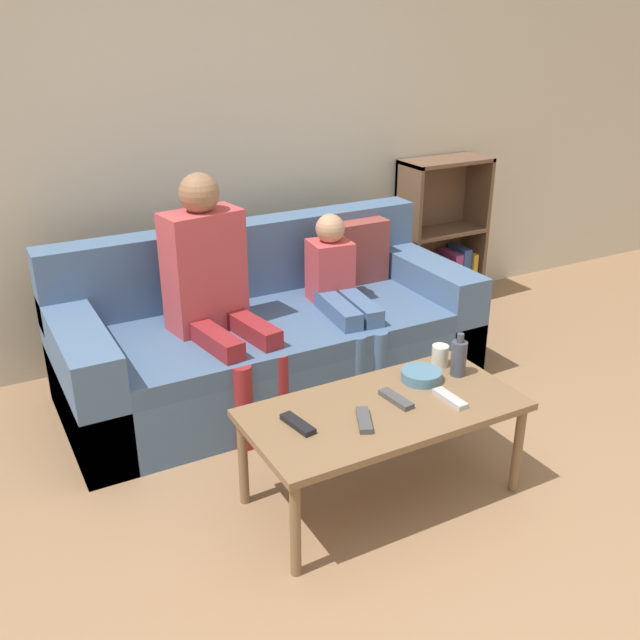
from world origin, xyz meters
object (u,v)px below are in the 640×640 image
(person_adult, at_px, (213,282))
(person_child, at_px, (342,295))
(snack_bowl, at_px, (421,375))
(cup_near, at_px, (440,356))
(bookshelf, at_px, (437,252))
(tv_remote_0, at_px, (450,399))
(couch, at_px, (270,338))
(tv_remote_1, at_px, (364,420))
(tv_remote_2, at_px, (298,424))
(coffee_table, at_px, (384,415))
(tv_remote_3, at_px, (396,399))
(bottle, at_px, (459,357))

(person_adult, relative_size, person_child, 1.32)
(snack_bowl, bearing_deg, cup_near, 25.81)
(bookshelf, bearing_deg, tv_remote_0, -125.94)
(couch, relative_size, person_adult, 1.80)
(person_adult, bearing_deg, snack_bowl, -66.91)
(tv_remote_1, distance_m, tv_remote_2, 0.25)
(person_child, bearing_deg, cup_near, -80.07)
(snack_bowl, bearing_deg, coffee_table, -157.20)
(coffee_table, bearing_deg, person_child, 69.35)
(couch, distance_m, coffee_table, 1.11)
(coffee_table, distance_m, tv_remote_1, 0.16)
(couch, bearing_deg, tv_remote_1, -96.96)
(coffee_table, xyz_separation_m, tv_remote_1, (-0.13, -0.06, 0.05))
(person_child, relative_size, cup_near, 9.42)
(couch, relative_size, person_child, 2.38)
(snack_bowl, bearing_deg, tv_remote_0, -90.81)
(couch, height_order, bookshelf, bookshelf)
(bookshelf, xyz_separation_m, coffee_table, (-1.51, -1.64, 0.02))
(person_adult, distance_m, snack_bowl, 1.11)
(tv_remote_3, height_order, bottle, bottle)
(tv_remote_2, bearing_deg, tv_remote_0, -20.62)
(person_adult, height_order, tv_remote_0, person_adult)
(coffee_table, bearing_deg, snack_bowl, 22.80)
(cup_near, distance_m, tv_remote_3, 0.39)
(cup_near, relative_size, tv_remote_3, 0.55)
(tv_remote_2, bearing_deg, tv_remote_1, -31.97)
(person_adult, distance_m, tv_remote_2, 1.02)
(bookshelf, bearing_deg, tv_remote_3, -131.60)
(person_child, bearing_deg, tv_remote_3, -101.24)
(person_adult, bearing_deg, tv_remote_0, -71.85)
(tv_remote_2, bearing_deg, coffee_table, -14.52)
(tv_remote_3, relative_size, snack_bowl, 1.01)
(couch, bearing_deg, bottle, -67.95)
(bookshelf, distance_m, person_adult, 1.95)
(tv_remote_0, relative_size, tv_remote_3, 0.99)
(person_child, xyz_separation_m, tv_remote_0, (-0.10, -1.05, -0.07))
(person_child, height_order, tv_remote_1, person_child)
(coffee_table, height_order, bottle, bottle)
(coffee_table, xyz_separation_m, bottle, (0.43, 0.08, 0.12))
(cup_near, height_order, tv_remote_2, cup_near)
(tv_remote_3, distance_m, bottle, 0.38)
(tv_remote_0, xyz_separation_m, tv_remote_2, (-0.62, 0.12, 0.00))
(person_child, height_order, cup_near, person_child)
(tv_remote_1, relative_size, snack_bowl, 1.01)
(person_child, xyz_separation_m, tv_remote_1, (-0.49, -1.02, -0.07))
(couch, bearing_deg, tv_remote_2, -109.33)
(coffee_table, bearing_deg, bookshelf, 47.36)
(tv_remote_1, xyz_separation_m, tv_remote_2, (-0.23, 0.10, 0.00))
(couch, distance_m, bottle, 1.14)
(tv_remote_3, bearing_deg, bottle, 4.84)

